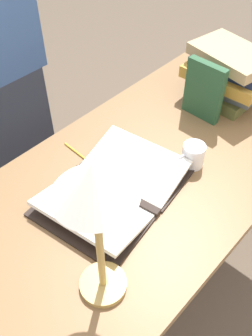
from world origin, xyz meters
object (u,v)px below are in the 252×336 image
reading_lamp (95,195)px  coffee_mug (193,155)px  open_book (115,189)px  book_standing_upright (204,91)px  book_stack_tall (228,74)px  pencil (80,155)px

reading_lamp → coffee_mug: bearing=-169.9°
open_book → book_standing_upright: 0.50m
open_book → book_stack_tall: bearing=174.0°
coffee_mug → pencil: bearing=-53.5°
book_stack_tall → pencil: 0.64m
open_book → reading_lamp: size_ratio=1.11×
book_stack_tall → pencil: size_ratio=1.91×
book_standing_upright → pencil: (0.45, -0.17, -0.11)m
coffee_mug → pencil: 0.37m
book_standing_upright → reading_lamp: size_ratio=0.50×
open_book → book_stack_tall: size_ratio=1.56×
reading_lamp → coffee_mug: reading_lamp is taller
reading_lamp → open_book: bearing=-141.6°
coffee_mug → book_standing_upright: bearing=-151.1°
book_standing_upright → reading_lamp: reading_lamp is taller
book_stack_tall → coffee_mug: bearing=17.9°
reading_lamp → pencil: reading_lamp is taller
pencil → reading_lamp: bearing=54.4°
book_standing_upright → coffee_mug: 0.27m
open_book → reading_lamp: (0.24, 0.19, 0.34)m
open_book → book_stack_tall: 0.65m
book_standing_upright → pencil: book_standing_upright is taller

